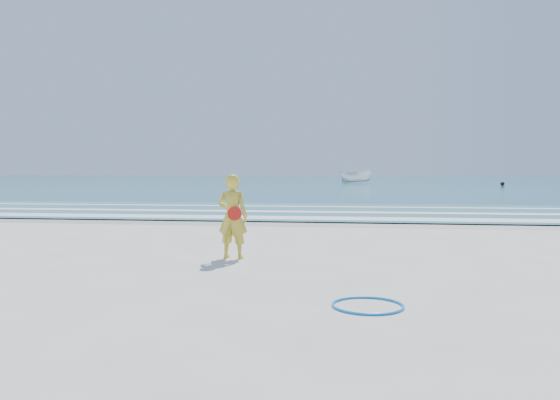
# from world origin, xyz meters

# --- Properties ---
(ground) EXTENTS (400.00, 400.00, 0.00)m
(ground) POSITION_xyz_m (0.00, 0.00, 0.00)
(ground) COLOR silver
(ground) RESTS_ON ground
(wet_sand) EXTENTS (400.00, 2.40, 0.00)m
(wet_sand) POSITION_xyz_m (0.00, 9.00, 0.00)
(wet_sand) COLOR #B2A893
(wet_sand) RESTS_ON ground
(ocean) EXTENTS (400.00, 190.00, 0.04)m
(ocean) POSITION_xyz_m (0.00, 105.00, 0.02)
(ocean) COLOR #19727F
(ocean) RESTS_ON ground
(shallow) EXTENTS (400.00, 10.00, 0.01)m
(shallow) POSITION_xyz_m (0.00, 14.00, 0.04)
(shallow) COLOR #59B7AD
(shallow) RESTS_ON ocean
(foam_near) EXTENTS (400.00, 1.40, 0.01)m
(foam_near) POSITION_xyz_m (0.00, 10.30, 0.05)
(foam_near) COLOR white
(foam_near) RESTS_ON shallow
(foam_mid) EXTENTS (400.00, 0.90, 0.01)m
(foam_mid) POSITION_xyz_m (0.00, 13.20, 0.05)
(foam_mid) COLOR white
(foam_mid) RESTS_ON shallow
(foam_far) EXTENTS (400.00, 0.60, 0.01)m
(foam_far) POSITION_xyz_m (0.00, 16.50, 0.05)
(foam_far) COLOR white
(foam_far) RESTS_ON shallow
(hoop) EXTENTS (0.93, 0.93, 0.03)m
(hoop) POSITION_xyz_m (2.00, -1.69, 0.02)
(hoop) COLOR #0D8FF3
(hoop) RESTS_ON ground
(boat) EXTENTS (5.27, 3.33, 1.91)m
(boat) POSITION_xyz_m (1.78, 68.69, 0.99)
(boat) COLOR white
(boat) RESTS_ON ocean
(buoy) EXTENTS (0.46, 0.46, 0.46)m
(buoy) POSITION_xyz_m (18.20, 56.24, 0.27)
(buoy) COLOR black
(buoy) RESTS_ON ocean
(woman) EXTENTS (0.63, 0.46, 1.61)m
(woman) POSITION_xyz_m (-0.47, 1.72, 0.80)
(woman) COLOR gold
(woman) RESTS_ON ground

